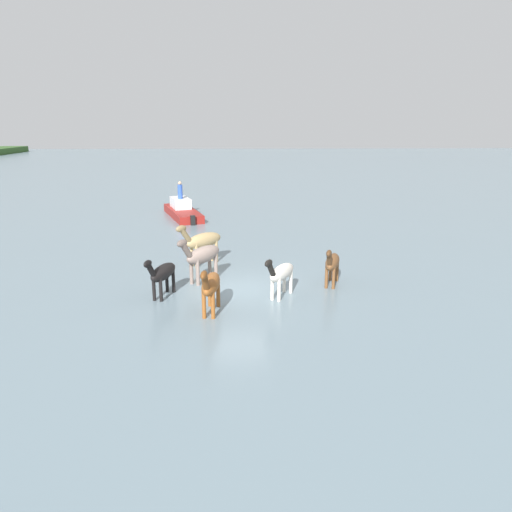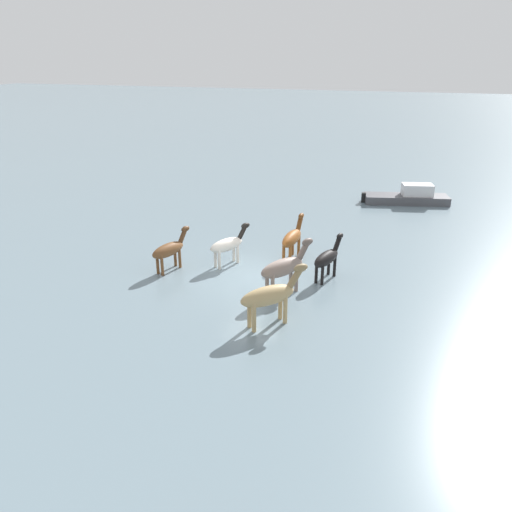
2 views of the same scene
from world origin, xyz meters
name	(u,v)px [view 2 (image 2 of 2)]	position (x,y,z in m)	size (l,w,h in m)	color
ground_plane	(255,278)	(0.00, 0.00, 0.00)	(211.84, 211.84, 0.00)	slate
horse_rear_stallion	(284,267)	(1.04, 1.47, 1.10)	(2.34, 1.77, 1.99)	gray
horse_mid_herd	(292,238)	(-2.41, 0.96, 1.01)	(2.38, 0.76, 1.83)	brown
horse_dun_straggler	(228,245)	(-0.94, -1.55, 0.93)	(2.04, 1.41, 1.70)	silver
horse_lead	(169,250)	(0.35, -3.69, 0.94)	(2.17, 1.05, 1.70)	brown
horse_pinto_flank	(270,295)	(3.47, 1.63, 1.11)	(2.14, 2.09, 2.01)	tan
horse_gray_outer	(327,258)	(-0.76, 2.81, 0.94)	(2.17, 1.04, 1.70)	black
boat_motor_center	(408,198)	(-13.20, 5.65, 0.32)	(2.49, 5.27, 1.35)	#4C4C51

